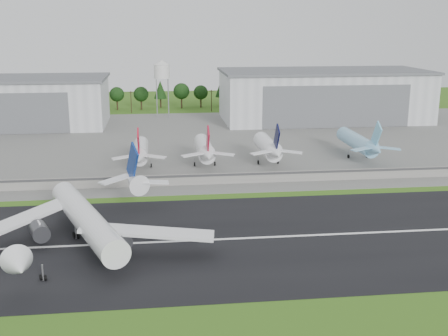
{
  "coord_description": "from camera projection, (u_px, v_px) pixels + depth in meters",
  "views": [
    {
      "loc": [
        -7.51,
        -108.5,
        47.74
      ],
      "look_at": [
        10.07,
        40.0,
        9.0
      ],
      "focal_mm": 45.0,
      "sensor_mm": 36.0,
      "label": 1
    }
  ],
  "objects": [
    {
      "name": "blast_fence",
      "position": [
        185.0,
        180.0,
        169.54
      ],
      "size": [
        240.0,
        0.61,
        3.5
      ],
      "color": "gray",
      "rests_on": "ground"
    },
    {
      "name": "ground",
      "position": [
        199.0,
        259.0,
        117.13
      ],
      "size": [
        600.0,
        600.0,
        0.0
      ],
      "primitive_type": "plane",
      "color": "#376117",
      "rests_on": "ground"
    },
    {
      "name": "parked_jet_red_b",
      "position": [
        205.0,
        150.0,
        190.09
      ],
      "size": [
        7.36,
        31.29,
        16.63
      ],
      "color": "white",
      "rests_on": "ground"
    },
    {
      "name": "runway_centerline",
      "position": [
        195.0,
        240.0,
        126.72
      ],
      "size": [
        220.0,
        1.0,
        0.02
      ],
      "primitive_type": "cube",
      "color": "white",
      "rests_on": "runway"
    },
    {
      "name": "parked_jet_navy",
      "position": [
        269.0,
        148.0,
        192.6
      ],
      "size": [
        7.36,
        31.29,
        16.74
      ],
      "color": "white",
      "rests_on": "ground"
    },
    {
      "name": "treeline",
      "position": [
        171.0,
        108.0,
        323.82
      ],
      "size": [
        320.0,
        16.0,
        22.0
      ],
      "primitive_type": null,
      "color": "black",
      "rests_on": "ground"
    },
    {
      "name": "utility_poles",
      "position": [
        172.0,
        112.0,
        309.4
      ],
      "size": [
        230.0,
        3.0,
        12.0
      ],
      "primitive_type": null,
      "color": "black",
      "rests_on": "ground"
    },
    {
      "name": "hangar_east",
      "position": [
        323.0,
        95.0,
        281.04
      ],
      "size": [
        102.0,
        47.0,
        25.2
      ],
      "color": "silver",
      "rests_on": "ground"
    },
    {
      "name": "parked_jet_red_a",
      "position": [
        140.0,
        152.0,
        187.63
      ],
      "size": [
        7.36,
        31.29,
        16.4
      ],
      "color": "silver",
      "rests_on": "ground"
    },
    {
      "name": "runway",
      "position": [
        195.0,
        241.0,
        126.73
      ],
      "size": [
        320.0,
        60.0,
        0.1
      ],
      "primitive_type": "cube",
      "color": "black",
      "rests_on": "ground"
    },
    {
      "name": "main_airliner",
      "position": [
        86.0,
        225.0,
        122.4
      ],
      "size": [
        53.5,
        57.33,
        18.17
      ],
      "rotation": [
        0.0,
        0.0,
        3.51
      ],
      "color": "white",
      "rests_on": "runway"
    },
    {
      "name": "parked_jet_skyblue",
      "position": [
        360.0,
        143.0,
        201.32
      ],
      "size": [
        7.36,
        37.29,
        16.57
      ],
      "color": "#86C2E7",
      "rests_on": "ground"
    },
    {
      "name": "apron",
      "position": [
        177.0,
        142.0,
        232.48
      ],
      "size": [
        320.0,
        150.0,
        0.1
      ],
      "primitive_type": "cube",
      "color": "slate",
      "rests_on": "ground"
    },
    {
      "name": "hangar_west",
      "position": [
        3.0,
        102.0,
        263.66
      ],
      "size": [
        97.0,
        44.0,
        23.2
      ],
      "color": "silver",
      "rests_on": "ground"
    },
    {
      "name": "water_tower",
      "position": [
        162.0,
        69.0,
        288.26
      ],
      "size": [
        8.4,
        8.4,
        29.4
      ],
      "color": "#99999E",
      "rests_on": "ground"
    }
  ]
}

